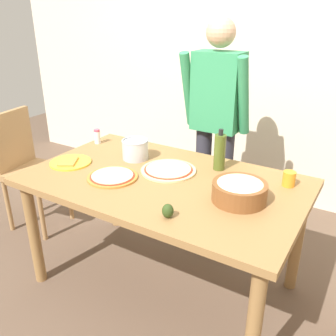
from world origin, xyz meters
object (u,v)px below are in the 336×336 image
at_px(dining_table, 164,193).
at_px(popcorn_bowl, 240,190).
at_px(steel_pot, 135,149).
at_px(chair_wooden_left, 27,163).
at_px(plate_with_slice, 70,162).
at_px(olive_oil_bottle, 220,152).
at_px(pizza_raw_on_board, 168,170).
at_px(pizza_cooked_on_tray, 112,177).
at_px(avocado, 168,211).
at_px(person_cook, 216,118).
at_px(salt_shaker, 97,136).
at_px(cup_orange, 289,179).

relative_size(dining_table, popcorn_bowl, 5.71).
bearing_deg(steel_pot, chair_wooden_left, -174.24).
height_order(plate_with_slice, olive_oil_bottle, olive_oil_bottle).
xyz_separation_m(pizza_raw_on_board, olive_oil_bottle, (0.25, 0.19, 0.10)).
height_order(plate_with_slice, popcorn_bowl, popcorn_bowl).
height_order(pizza_cooked_on_tray, popcorn_bowl, popcorn_bowl).
xyz_separation_m(olive_oil_bottle, avocado, (0.03, -0.64, -0.08)).
bearing_deg(person_cook, chair_wooden_left, -152.11).
bearing_deg(salt_shaker, person_cook, 34.68).
bearing_deg(popcorn_bowl, avocado, -124.57).
xyz_separation_m(chair_wooden_left, plate_with_slice, (0.69, -0.18, 0.23)).
distance_m(dining_table, pizza_raw_on_board, 0.15).
height_order(cup_orange, salt_shaker, salt_shaker).
height_order(person_cook, pizza_raw_on_board, person_cook).
bearing_deg(dining_table, pizza_raw_on_board, 106.23).
bearing_deg(dining_table, person_cook, 91.65).
bearing_deg(steel_pot, salt_shaker, 167.00).
relative_size(cup_orange, avocado, 1.21).
xyz_separation_m(dining_table, salt_shaker, (-0.73, 0.26, 0.14)).
distance_m(salt_shaker, avocado, 1.15).
bearing_deg(dining_table, avocado, -55.26).
bearing_deg(plate_with_slice, olive_oil_bottle, 25.95).
bearing_deg(steel_pot, olive_oil_bottle, 13.21).
xyz_separation_m(popcorn_bowl, salt_shaker, (-1.20, 0.28, -0.01)).
distance_m(chair_wooden_left, salt_shaker, 0.68).
height_order(person_cook, plate_with_slice, person_cook).
bearing_deg(cup_orange, pizza_cooked_on_tray, -154.40).
height_order(dining_table, chair_wooden_left, chair_wooden_left).
bearing_deg(avocado, plate_with_slice, 165.04).
distance_m(person_cook, steel_pot, 0.67).
relative_size(plate_with_slice, salt_shaker, 2.45).
bearing_deg(dining_table, plate_with_slice, -169.62).
bearing_deg(pizza_raw_on_board, person_cook, 89.20).
bearing_deg(pizza_cooked_on_tray, person_cook, 75.18).
height_order(dining_table, plate_with_slice, plate_with_slice).
xyz_separation_m(pizza_raw_on_board, pizza_cooked_on_tray, (-0.23, -0.25, 0.00)).
bearing_deg(olive_oil_bottle, cup_orange, -1.23).
bearing_deg(dining_table, cup_orange, 24.13).
xyz_separation_m(steel_pot, salt_shaker, (-0.41, 0.09, -0.01)).
relative_size(steel_pot, avocado, 2.48).
distance_m(dining_table, olive_oil_bottle, 0.42).
bearing_deg(avocado, pizza_raw_on_board, 120.95).
bearing_deg(avocado, dining_table, 124.74).
bearing_deg(pizza_raw_on_board, popcorn_bowl, -14.04).
height_order(olive_oil_bottle, salt_shaker, olive_oil_bottle).
bearing_deg(pizza_cooked_on_tray, plate_with_slice, 175.43).
relative_size(plate_with_slice, steel_pot, 1.50).
xyz_separation_m(plate_with_slice, olive_oil_bottle, (0.84, 0.41, 0.11)).
bearing_deg(pizza_raw_on_board, salt_shaker, 167.29).
bearing_deg(dining_table, popcorn_bowl, -2.32).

